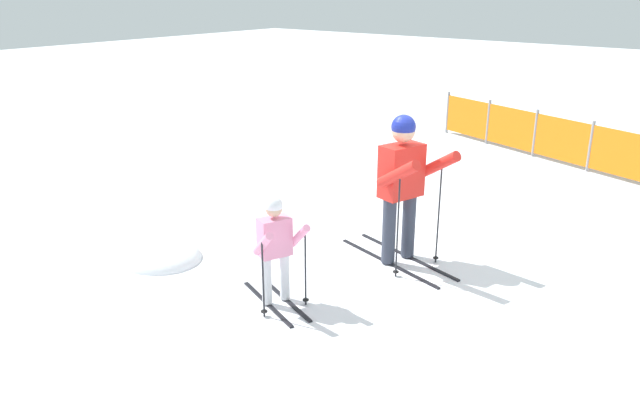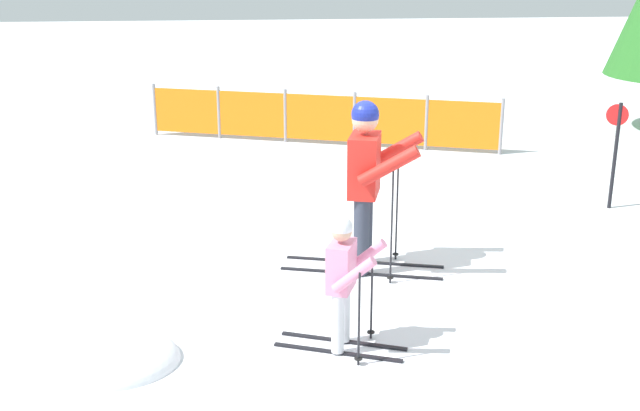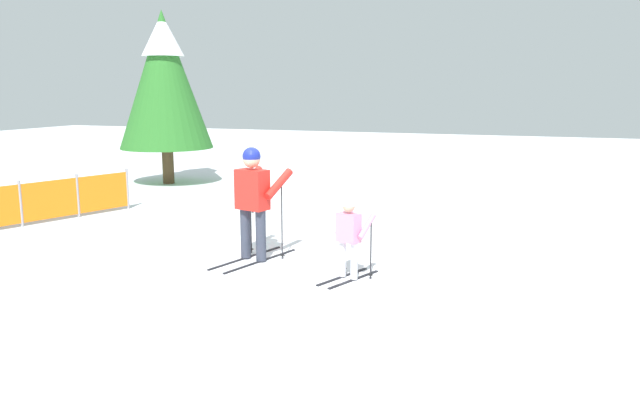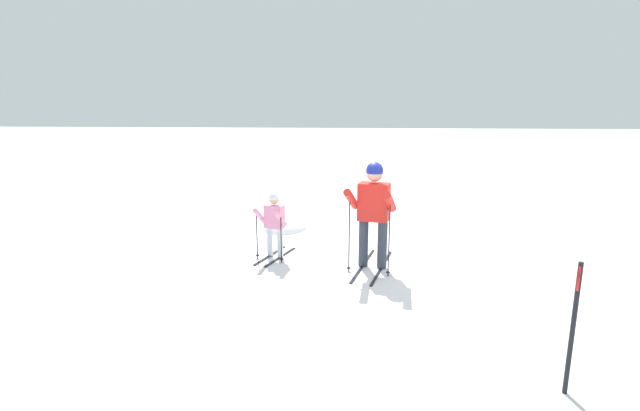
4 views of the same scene
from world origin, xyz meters
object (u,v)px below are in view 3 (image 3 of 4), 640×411
object	(u,v)px
conifer_far	(164,78)
trail_marker	(252,174)
skier_child	(349,231)
skier_adult	(254,193)

from	to	relation	value
conifer_far	trail_marker	world-z (taller)	conifer_far
skier_child	conifer_far	size ratio (longest dim) A/B	0.24
conifer_far	trail_marker	bearing A→B (deg)	-126.34
skier_child	trail_marker	bearing A→B (deg)	62.55
conifer_far	trail_marker	size ratio (longest dim) A/B	3.50
trail_marker	skier_adult	bearing A→B (deg)	-153.22
skier_adult	skier_child	size ratio (longest dim) A/B	1.52
skier_child	conifer_far	bearing A→B (deg)	68.60
skier_adult	trail_marker	bearing A→B (deg)	41.98
skier_child	trail_marker	xyz separation A→B (m)	(4.02, 3.56, 0.17)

